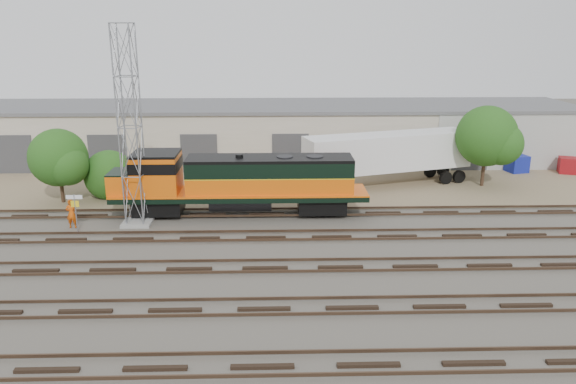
{
  "coord_description": "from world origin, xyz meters",
  "views": [
    {
      "loc": [
        0.45,
        -30.35,
        12.28
      ],
      "look_at": [
        1.41,
        4.0,
        2.2
      ],
      "focal_mm": 35.0,
      "sensor_mm": 36.0,
      "label": 1
    }
  ],
  "objects_px": {
    "locomotive": "(235,182)",
    "semi_trailer": "(392,153)",
    "worker": "(72,214)",
    "signal_tower": "(130,131)"
  },
  "relations": [
    {
      "from": "locomotive",
      "to": "semi_trailer",
      "type": "relative_size",
      "value": 1.23
    },
    {
      "from": "locomotive",
      "to": "worker",
      "type": "relative_size",
      "value": 9.09
    },
    {
      "from": "semi_trailer",
      "to": "worker",
      "type": "bearing_deg",
      "value": -173.99
    },
    {
      "from": "locomotive",
      "to": "signal_tower",
      "type": "bearing_deg",
      "value": -165.78
    },
    {
      "from": "locomotive",
      "to": "semi_trailer",
      "type": "height_order",
      "value": "locomotive"
    },
    {
      "from": "locomotive",
      "to": "semi_trailer",
      "type": "distance_m",
      "value": 14.05
    },
    {
      "from": "locomotive",
      "to": "signal_tower",
      "type": "distance_m",
      "value": 7.53
    },
    {
      "from": "locomotive",
      "to": "semi_trailer",
      "type": "bearing_deg",
      "value": 31.06
    },
    {
      "from": "signal_tower",
      "to": "worker",
      "type": "relative_size",
      "value": 6.66
    },
    {
      "from": "worker",
      "to": "semi_trailer",
      "type": "relative_size",
      "value": 0.14
    }
  ]
}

